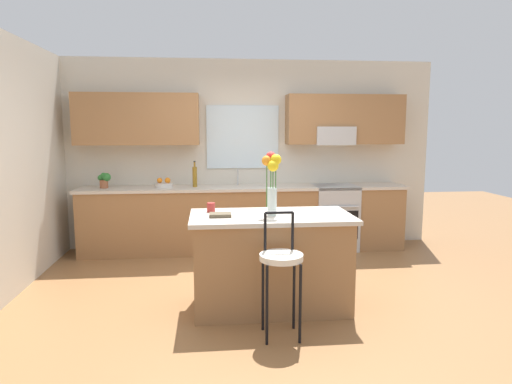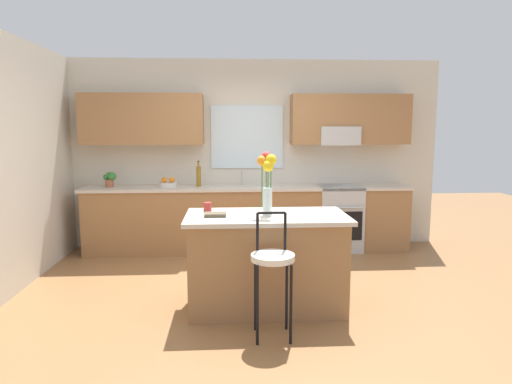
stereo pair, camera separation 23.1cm
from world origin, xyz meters
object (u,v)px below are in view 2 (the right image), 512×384
(fruit_bowl_oranges, at_px, (168,184))
(bottle_olive_oil, at_px, (199,176))
(mug_ceramic, at_px, (208,207))
(flower_vase, at_px, (267,176))
(cookbook, at_px, (215,215))
(kitchen_island, at_px, (266,261))
(oven_range, at_px, (338,218))
(bar_stool_near, at_px, (273,263))
(potted_plant_small, at_px, (110,179))

(fruit_bowl_oranges, bearing_deg, bottle_olive_oil, -0.00)
(fruit_bowl_oranges, bearing_deg, mug_ceramic, -71.60)
(flower_vase, height_order, cookbook, flower_vase)
(flower_vase, distance_m, fruit_bowl_oranges, 2.48)
(fruit_bowl_oranges, bearing_deg, kitchen_island, -60.34)
(oven_range, distance_m, bottle_olive_oil, 2.07)
(flower_vase, relative_size, cookbook, 2.97)
(mug_ceramic, relative_size, cookbook, 0.45)
(flower_vase, xyz_separation_m, mug_ceramic, (-0.57, 0.23, -0.33))
(kitchen_island, distance_m, fruit_bowl_oranges, 2.48)
(bar_stool_near, bearing_deg, mug_ceramic, 125.02)
(kitchen_island, xyz_separation_m, potted_plant_small, (-1.99, 2.11, 0.58))
(flower_vase, bearing_deg, cookbook, -178.69)
(oven_range, height_order, bar_stool_near, bar_stool_near)
(fruit_bowl_oranges, bearing_deg, bar_stool_near, -66.17)
(flower_vase, distance_m, mug_ceramic, 0.70)
(kitchen_island, height_order, cookbook, cookbook)
(potted_plant_small, bearing_deg, oven_range, -0.40)
(oven_range, bearing_deg, flower_vase, -119.58)
(bar_stool_near, distance_m, fruit_bowl_oranges, 2.99)
(flower_vase, bearing_deg, kitchen_island, 91.95)
(mug_ceramic, bearing_deg, potted_plant_small, 126.79)
(oven_range, xyz_separation_m, mug_ceramic, (-1.77, -1.89, 0.51))
(bar_stool_near, distance_m, flower_vase, 0.87)
(bar_stool_near, xyz_separation_m, cookbook, (-0.48, 0.56, 0.30))
(flower_vase, relative_size, bottle_olive_oil, 1.65)
(potted_plant_small, bearing_deg, cookbook, -54.97)
(oven_range, distance_m, fruit_bowl_oranges, 2.46)
(bottle_olive_oil, bearing_deg, mug_ceramic, -83.71)
(cookbook, height_order, potted_plant_small, potted_plant_small)
(flower_vase, height_order, bottle_olive_oil, flower_vase)
(flower_vase, distance_m, bottle_olive_oil, 2.30)
(bottle_olive_oil, distance_m, potted_plant_small, 1.22)
(flower_vase, bearing_deg, bar_stool_near, -90.13)
(kitchen_island, xyz_separation_m, cookbook, (-0.48, -0.05, 0.47))
(flower_vase, bearing_deg, mug_ceramic, 157.48)
(cookbook, bearing_deg, oven_range, 51.66)
(bar_stool_near, bearing_deg, fruit_bowl_oranges, 113.83)
(oven_range, relative_size, fruit_bowl_oranges, 3.83)
(kitchen_island, xyz_separation_m, bar_stool_near, (0.00, -0.61, 0.17))
(oven_range, distance_m, bar_stool_near, 2.96)
(mug_ceramic, relative_size, fruit_bowl_oranges, 0.37)
(fruit_bowl_oranges, height_order, potted_plant_small, potted_plant_small)
(mug_ceramic, distance_m, potted_plant_small, 2.39)
(mug_ceramic, bearing_deg, fruit_bowl_oranges, 108.40)
(bar_stool_near, bearing_deg, potted_plant_small, 126.27)
(cookbook, relative_size, fruit_bowl_oranges, 0.83)
(mug_ceramic, bearing_deg, cookbook, -71.32)
(fruit_bowl_oranges, relative_size, bottle_olive_oil, 0.67)
(oven_range, height_order, kitchen_island, same)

